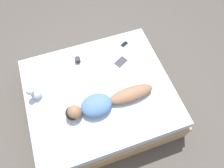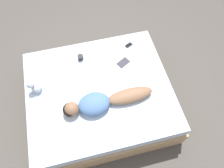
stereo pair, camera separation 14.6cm
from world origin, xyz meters
name	(u,v)px [view 2 (the right image)]	position (x,y,z in m)	size (l,w,h in m)	color
ground_plane	(101,105)	(0.00, 0.00, 0.00)	(12.00, 12.00, 0.00)	#4C4742
bed	(100,97)	(0.00, 0.00, 0.29)	(1.92, 2.22, 0.59)	tan
person	(102,102)	(-0.27, 0.00, 0.68)	(0.36, 1.31, 0.21)	brown
open_magazine	(128,66)	(0.28, -0.53, 0.59)	(0.49, 0.45, 0.01)	silver
coffee_mug	(81,57)	(0.61, 0.17, 0.63)	(0.12, 0.09, 0.08)	#232328
cell_phone	(129,45)	(0.69, -0.66, 0.60)	(0.12, 0.15, 0.01)	#333842
plush_toy	(35,87)	(0.20, 0.90, 0.69)	(0.17, 0.19, 0.23)	#B2BCCC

